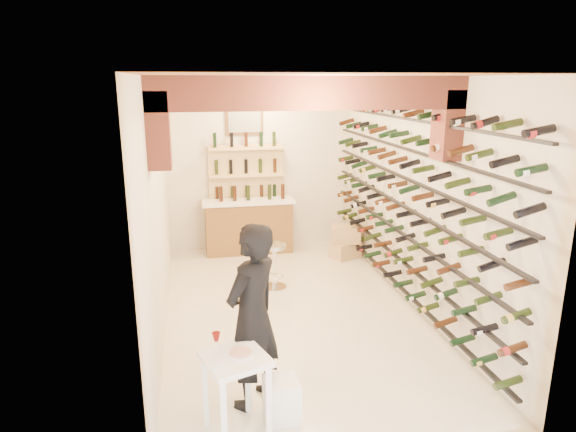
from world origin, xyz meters
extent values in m
plane|color=beige|center=(0.00, 0.00, 0.00)|extent=(6.00, 6.00, 0.00)
cube|color=beige|center=(0.00, 3.00, 1.60)|extent=(3.50, 0.02, 3.20)
cube|color=beige|center=(0.00, -3.00, 1.60)|extent=(3.50, 0.02, 3.20)
cube|color=beige|center=(-1.75, 0.00, 1.60)|extent=(0.02, 6.00, 3.20)
cube|color=beige|center=(1.75, 0.00, 1.60)|extent=(0.02, 6.00, 3.20)
cube|color=#AE6B3D|center=(0.00, 0.00, 3.20)|extent=(3.50, 6.00, 0.02)
cube|color=brown|center=(0.00, -1.00, 3.02)|extent=(3.50, 0.35, 0.36)
cube|color=brown|center=(-1.63, -1.00, 2.65)|extent=(0.24, 0.35, 0.80)
cube|color=brown|center=(1.63, -1.00, 2.65)|extent=(0.24, 0.35, 0.80)
cube|color=black|center=(1.59, 0.00, 0.25)|extent=(0.06, 5.70, 0.03)
cube|color=black|center=(1.59, 0.00, 0.65)|extent=(0.06, 5.70, 0.03)
cube|color=black|center=(1.59, 0.00, 1.05)|extent=(0.06, 5.70, 0.03)
cube|color=black|center=(1.59, 0.00, 1.45)|extent=(0.06, 5.70, 0.03)
cube|color=black|center=(1.59, 0.00, 1.85)|extent=(0.06, 5.70, 0.03)
cube|color=black|center=(1.59, 0.00, 2.25)|extent=(0.06, 5.70, 0.03)
cube|color=black|center=(1.59, 0.00, 2.65)|extent=(0.06, 5.70, 0.03)
cube|color=brown|center=(-0.30, 2.65, 0.48)|extent=(1.60, 0.55, 0.96)
cube|color=white|center=(-0.30, 2.65, 0.98)|extent=(1.70, 0.62, 0.05)
cube|color=#D9BD7A|center=(-0.30, 2.92, 1.00)|extent=(1.40, 0.10, 2.00)
cube|color=#D9BD7A|center=(-0.30, 2.82, 0.45)|extent=(1.40, 0.28, 0.04)
cube|color=#D9BD7A|center=(-0.30, 2.82, 0.95)|extent=(1.40, 0.28, 0.04)
cube|color=#D9BD7A|center=(-0.30, 2.82, 1.45)|extent=(1.40, 0.28, 0.04)
cube|color=#D9BD7A|center=(-0.30, 2.82, 1.95)|extent=(1.40, 0.28, 0.04)
cube|color=brown|center=(-0.30, 2.97, 2.45)|extent=(0.70, 0.04, 0.55)
cube|color=#99998C|center=(-0.30, 2.94, 2.45)|extent=(0.60, 0.01, 0.45)
cube|color=white|center=(-1.01, -2.42, 0.75)|extent=(0.68, 0.68, 0.05)
cube|color=white|center=(-1.14, -2.70, 0.36)|extent=(0.05, 0.05, 0.73)
cube|color=white|center=(-0.74, -2.56, 0.36)|extent=(0.05, 0.05, 0.73)
cube|color=white|center=(-1.29, -2.29, 0.36)|extent=(0.05, 0.05, 0.73)
cube|color=white|center=(-0.88, -2.15, 0.36)|extent=(0.05, 0.05, 0.73)
cylinder|color=white|center=(-0.96, -2.40, 0.79)|extent=(0.25, 0.25, 0.02)
cylinder|color=#BF7266|center=(-0.96, -2.40, 0.81)|extent=(0.19, 0.19, 0.02)
cube|color=white|center=(-1.20, -2.55, 0.79)|extent=(0.17, 0.17, 0.02)
cylinder|color=white|center=(-1.17, -2.27, 0.78)|extent=(0.07, 0.07, 0.00)
cylinder|color=white|center=(-1.17, -2.27, 0.83)|extent=(0.01, 0.01, 0.09)
cone|color=#570907|center=(-1.17, -2.27, 0.90)|extent=(0.08, 0.08, 0.08)
cube|color=white|center=(-0.57, -2.31, 0.20)|extent=(0.33, 0.33, 0.41)
imported|color=black|center=(-0.80, -2.00, 0.94)|extent=(0.81, 0.80, 1.88)
cylinder|color=silver|center=(-0.12, 0.80, 0.01)|extent=(0.37, 0.37, 0.03)
cylinder|color=silver|center=(-0.12, 0.80, 0.35)|extent=(0.07, 0.07, 0.66)
cylinder|color=silver|center=(-0.12, 0.80, 0.69)|extent=(0.36, 0.36, 0.07)
torus|color=silver|center=(-0.12, 0.80, 0.21)|extent=(0.28, 0.28, 0.02)
cube|color=tan|center=(1.40, 1.95, 0.15)|extent=(0.61, 0.53, 0.31)
cube|color=tan|center=(1.40, 1.95, 0.46)|extent=(0.58, 0.46, 0.30)
camera|label=1|loc=(-1.31, -6.42, 3.14)|focal=31.28mm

